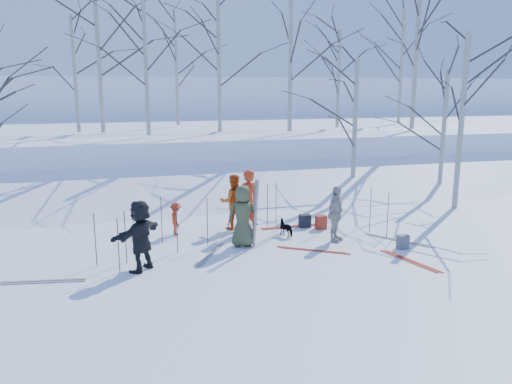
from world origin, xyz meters
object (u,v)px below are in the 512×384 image
object	(u,v)px
skier_grey_west	(141,236)
skier_red_north	(248,201)
skier_redor_behind	(233,202)
skier_red_seated	(176,219)
dog	(287,228)
backpack_dark	(305,221)
backpack_red	(321,222)
backpack_grey	(403,242)
skier_olive_center	(243,216)
skier_cream_east	(336,214)

from	to	relation	value
skier_grey_west	skier_red_north	bearing A→B (deg)	169.44
skier_redor_behind	skier_red_seated	world-z (taller)	skier_redor_behind
skier_red_north	skier_red_seated	xyz separation A→B (m)	(-2.11, 0.31, -0.46)
dog	backpack_dark	bearing A→B (deg)	-165.50
backpack_dark	skier_grey_west	bearing A→B (deg)	-154.13
backpack_dark	backpack_red	bearing A→B (deg)	-38.12
skier_redor_behind	backpack_grey	bearing A→B (deg)	145.14
skier_red_seated	skier_red_north	bearing A→B (deg)	-98.55
skier_red_seated	backpack_dark	size ratio (longest dim) A/B	2.45
skier_red_north	skier_olive_center	bearing A→B (deg)	49.80
backpack_grey	backpack_dark	size ratio (longest dim) A/B	0.95
skier_olive_center	skier_red_north	xyz separation A→B (m)	(0.47, 1.26, 0.10)
backpack_dark	backpack_grey	bearing A→B (deg)	-56.61
skier_grey_west	dog	xyz separation A→B (m)	(4.24, 1.73, -0.61)
skier_red_seated	backpack_red	size ratio (longest dim) A/B	2.33
skier_red_seated	skier_cream_east	size ratio (longest dim) A/B	0.62
backpack_dark	skier_cream_east	bearing A→B (deg)	-78.96
dog	skier_cream_east	bearing A→B (deg)	118.00
skier_red_north	backpack_red	world-z (taller)	skier_red_north
skier_grey_west	dog	world-z (taller)	skier_grey_west
skier_red_seated	skier_cream_east	world-z (taller)	skier_cream_east
skier_cream_east	backpack_red	bearing A→B (deg)	42.20
skier_red_north	skier_grey_west	size ratio (longest dim) A/B	1.11
skier_olive_center	skier_cream_east	bearing A→B (deg)	-177.59
skier_grey_west	backpack_red	distance (m)	5.94
skier_red_seated	backpack_dark	distance (m)	3.98
skier_grey_west	skier_redor_behind	bearing A→B (deg)	177.83
skier_olive_center	skier_red_seated	size ratio (longest dim) A/B	1.74
skier_redor_behind	dog	world-z (taller)	skier_redor_behind
skier_red_seated	skier_grey_west	world-z (taller)	skier_grey_west
skier_redor_behind	backpack_grey	size ratio (longest dim) A/B	4.48
skier_red_north	skier_red_seated	world-z (taller)	skier_red_north
backpack_grey	skier_cream_east	bearing A→B (deg)	142.55
dog	backpack_dark	distance (m)	1.14
dog	backpack_dark	xyz separation A→B (m)	(0.86, 0.74, -0.05)
backpack_red	skier_red_seated	bearing A→B (deg)	172.69
skier_olive_center	backpack_red	bearing A→B (deg)	-151.93
skier_grey_west	backpack_red	bearing A→B (deg)	154.20
skier_olive_center	backpack_grey	world-z (taller)	skier_olive_center
skier_redor_behind	skier_red_seated	distance (m)	1.82
backpack_red	dog	bearing A→B (deg)	-161.46
backpack_grey	skier_red_seated	bearing A→B (deg)	152.84
skier_cream_east	backpack_red	xyz separation A→B (m)	(0.10, 1.26, -0.58)
skier_cream_east	backpack_dark	world-z (taller)	skier_cream_east
skier_red_seated	backpack_dark	xyz separation A→B (m)	(3.96, -0.24, -0.29)
skier_olive_center	skier_grey_west	xyz separation A→B (m)	(-2.77, -1.14, 0.00)
skier_olive_center	backpack_dark	xyz separation A→B (m)	(2.32, 1.32, -0.65)
skier_redor_behind	skier_grey_west	xyz separation A→B (m)	(-2.91, -2.90, 0.01)
skier_cream_east	skier_red_north	bearing A→B (deg)	101.83
skier_redor_behind	dog	distance (m)	1.88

